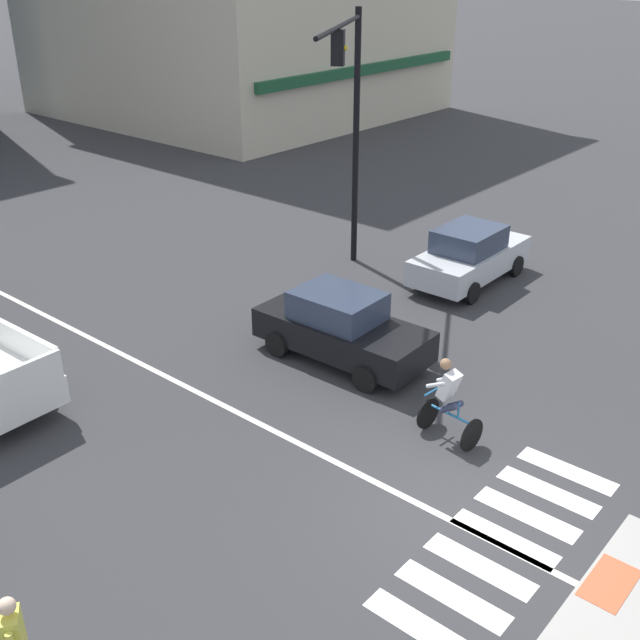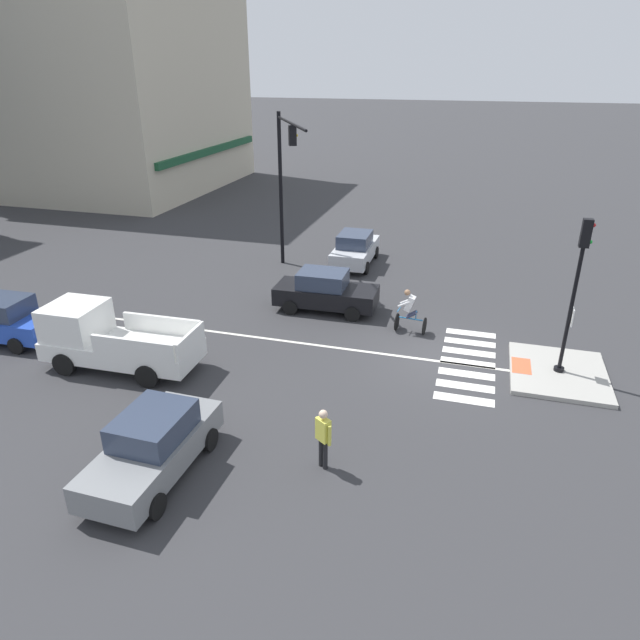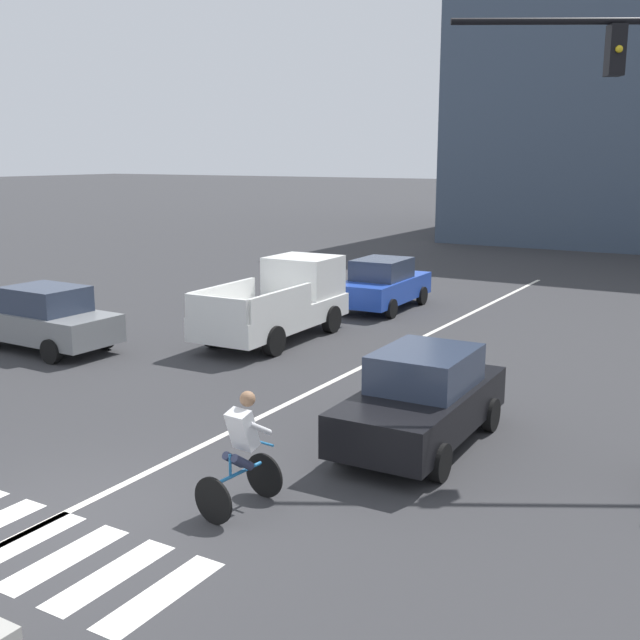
% 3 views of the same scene
% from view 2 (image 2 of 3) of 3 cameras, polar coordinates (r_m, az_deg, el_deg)
% --- Properties ---
extents(ground_plane, '(300.00, 300.00, 0.00)m').
position_cam_2_polar(ground_plane, '(19.75, 12.15, -3.90)').
color(ground_plane, '#333335').
extents(traffic_island, '(3.44, 2.99, 0.15)m').
position_cam_2_polar(traffic_island, '(19.93, 22.89, -4.90)').
color(traffic_island, '#A3A099').
rests_on(traffic_island, ground).
extents(tactile_pad_front, '(1.10, 0.60, 0.01)m').
position_cam_2_polar(tactile_pad_front, '(19.75, 19.65, -4.35)').
color(tactile_pad_front, '#DB5B38').
rests_on(tactile_pad_front, traffic_island).
extents(signal_pole, '(0.44, 0.38, 4.99)m').
position_cam_2_polar(signal_pole, '(18.72, 24.44, 3.34)').
color(signal_pole, black).
rests_on(signal_pole, traffic_island).
extents(crosswalk_stripe_a, '(0.44, 1.80, 0.01)m').
position_cam_2_polar(crosswalk_stripe_a, '(17.67, 14.30, -7.75)').
color(crosswalk_stripe_a, silver).
rests_on(crosswalk_stripe_a, ground).
extents(crosswalk_stripe_b, '(0.44, 1.80, 0.01)m').
position_cam_2_polar(crosswalk_stripe_b, '(18.35, 14.43, -6.47)').
color(crosswalk_stripe_b, silver).
rests_on(crosswalk_stripe_b, ground).
extents(crosswalk_stripe_c, '(0.44, 1.80, 0.01)m').
position_cam_2_polar(crosswalk_stripe_c, '(19.04, 14.56, -5.28)').
color(crosswalk_stripe_c, silver).
rests_on(crosswalk_stripe_c, ground).
extents(crosswalk_stripe_d, '(0.44, 1.80, 0.01)m').
position_cam_2_polar(crosswalk_stripe_d, '(19.74, 14.67, -4.18)').
color(crosswalk_stripe_d, silver).
rests_on(crosswalk_stripe_d, ground).
extents(crosswalk_stripe_e, '(0.44, 1.80, 0.01)m').
position_cam_2_polar(crosswalk_stripe_e, '(20.44, 14.78, -3.15)').
color(crosswalk_stripe_e, silver).
rests_on(crosswalk_stripe_e, ground).
extents(crosswalk_stripe_f, '(0.44, 1.80, 0.01)m').
position_cam_2_polar(crosswalk_stripe_f, '(21.15, 14.88, -2.20)').
color(crosswalk_stripe_f, silver).
rests_on(crosswalk_stripe_f, ground).
extents(crosswalk_stripe_g, '(0.44, 1.80, 0.01)m').
position_cam_2_polar(crosswalk_stripe_g, '(21.86, 14.97, -1.30)').
color(crosswalk_stripe_g, silver).
rests_on(crosswalk_stripe_g, ground).
extents(lane_centre_line, '(0.14, 28.00, 0.01)m').
position_cam_2_polar(lane_centre_line, '(22.34, -14.27, -0.65)').
color(lane_centre_line, silver).
rests_on(lane_centre_line, ground).
extents(traffic_light_mast, '(5.29, 3.08, 7.22)m').
position_cam_2_polar(traffic_light_mast, '(26.55, -3.61, 14.82)').
color(traffic_light_mast, black).
rests_on(traffic_light_mast, ground).
extents(building_corner_right, '(18.00, 18.85, 16.91)m').
position_cam_2_polar(building_corner_right, '(50.40, -21.72, 22.09)').
color(building_corner_right, beige).
rests_on(building_corner_right, ground).
extents(car_blue_westbound_distant, '(1.95, 4.16, 1.64)m').
position_cam_2_polar(car_blue_westbound_distant, '(23.36, -29.51, 0.08)').
color(car_blue_westbound_distant, '#2347B7').
rests_on(car_blue_westbound_distant, ground).
extents(car_grey_cross_left, '(4.14, 1.91, 1.64)m').
position_cam_2_polar(car_grey_cross_left, '(14.51, -16.47, -12.04)').
color(car_grey_cross_left, slate).
rests_on(car_grey_cross_left, ground).
extents(car_black_eastbound_mid, '(1.92, 4.14, 1.64)m').
position_cam_2_polar(car_black_eastbound_mid, '(22.85, 0.54, 2.93)').
color(car_black_eastbound_mid, black).
rests_on(car_black_eastbound_mid, ground).
extents(car_silver_cross_right, '(4.11, 1.87, 1.64)m').
position_cam_2_polar(car_silver_cross_right, '(28.31, 3.55, 7.19)').
color(car_silver_cross_right, silver).
rests_on(car_silver_cross_right, ground).
extents(pickup_truck_white_westbound_far, '(2.16, 5.15, 2.08)m').
position_cam_2_polar(pickup_truck_white_westbound_far, '(19.75, -20.58, -1.82)').
color(pickup_truck_white_westbound_far, white).
rests_on(pickup_truck_white_westbound_far, ground).
extents(cyclist, '(0.77, 1.15, 1.68)m').
position_cam_2_polar(cyclist, '(21.15, 9.04, 0.95)').
color(cyclist, black).
rests_on(cyclist, ground).
extents(pedestrian_at_curb_left, '(0.38, 0.47, 1.67)m').
position_cam_2_polar(pedestrian_at_curb_left, '(14.01, 0.33, -11.46)').
color(pedestrian_at_curb_left, black).
rests_on(pedestrian_at_curb_left, ground).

